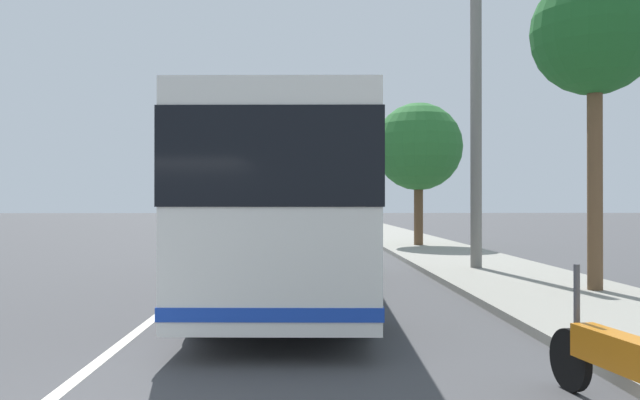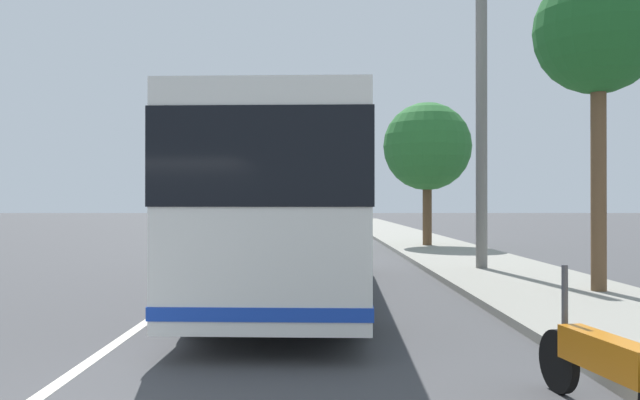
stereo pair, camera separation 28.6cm
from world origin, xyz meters
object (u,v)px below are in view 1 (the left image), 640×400
car_behind_bus (308,223)px  roadside_tree_mid_block (595,36)px  car_oncoming (239,218)px  coach_bus (294,200)px  utility_pole (476,130)px  motorcycle_far_end (620,363)px  roadside_tree_far_block (418,147)px  car_side_street (304,218)px  car_far_distant (305,215)px

car_behind_bus → roadside_tree_mid_block: 25.20m
car_oncoming → coach_bus: bearing=11.0°
utility_pole → car_behind_bus: bearing=12.0°
car_oncoming → motorcycle_far_end: bearing=13.6°
roadside_tree_far_block → motorcycle_far_end: bearing=174.3°
car_side_street → car_behind_bus: size_ratio=1.08×
motorcycle_far_end → car_behind_bus: bearing=-4.7°
car_oncoming → car_behind_bus: (-10.13, -5.04, -0.04)m
coach_bus → roadside_tree_far_block: 13.92m
car_far_distant → roadside_tree_mid_block: roadside_tree_mid_block is taller
car_side_street → car_far_distant: (10.23, -0.13, 0.03)m
car_far_distant → roadside_tree_far_block: 31.67m
car_side_street → utility_pole: utility_pole is taller
motorcycle_far_end → car_oncoming: (41.16, 7.42, 0.26)m
motorcycle_far_end → utility_pole: bearing=-18.6°
car_behind_bus → car_far_distant: 20.20m
car_side_street → motorcycle_far_end: bearing=179.1°
car_behind_bus → utility_pole: utility_pole is taller
coach_bus → roadside_tree_mid_block: 6.74m
car_behind_bus → roadside_tree_far_block: roadside_tree_far_block is taller
roadside_tree_mid_block → motorcycle_far_end: bearing=156.2°
motorcycle_far_end → car_oncoming: size_ratio=0.53×
motorcycle_far_end → utility_pole: (11.11, -1.85, 3.32)m
car_behind_bus → car_oncoming: bearing=27.1°
car_side_street → utility_pole: 30.37m
motorcycle_far_end → car_side_street: 41.08m
car_side_street → roadside_tree_far_block: roadside_tree_far_block is taller
coach_bus → roadside_tree_mid_block: (-0.39, -5.91, 3.23)m
car_behind_bus → car_far_distant: car_far_distant is taller
roadside_tree_mid_block → car_far_distant: bearing=7.1°
car_side_street → roadside_tree_mid_block: (-34.18, -5.62, 4.42)m
car_behind_bus → car_far_distant: size_ratio=0.90×
coach_bus → utility_pole: 6.43m
roadside_tree_far_block → car_far_distant: bearing=8.2°
car_oncoming → roadside_tree_mid_block: roadside_tree_mid_block is taller
coach_bus → car_side_street: 33.81m
car_far_distant → utility_pole: size_ratio=0.59×
car_far_distant → roadside_tree_far_block: roadside_tree_far_block is taller
car_behind_bus → roadside_tree_far_block: (-10.97, -4.37, 3.44)m
roadside_tree_mid_block → utility_pole: bearing=15.0°
car_oncoming → roadside_tree_far_block: (-21.10, -9.41, 3.40)m
motorcycle_far_end → car_behind_bus: car_behind_bus is taller
motorcycle_far_end → roadside_tree_mid_block: size_ratio=0.33×
car_oncoming → roadside_tree_mid_block: 36.16m
car_behind_bus → motorcycle_far_end: bearing=-174.9°
motorcycle_far_end → car_behind_bus: size_ratio=0.53×
car_side_street → car_far_distant: size_ratio=0.97×
car_oncoming → roadside_tree_far_block: bearing=27.4°
motorcycle_far_end → car_oncoming: bearing=1.1°
car_side_street → car_behind_bus: car_side_street is taller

